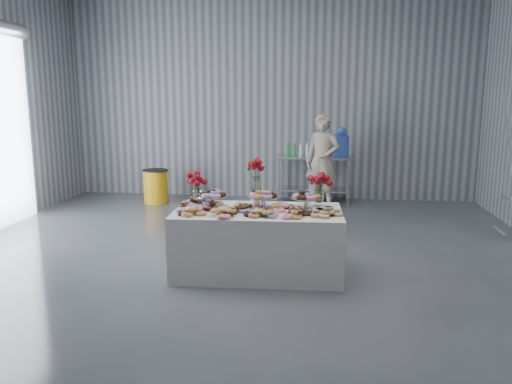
# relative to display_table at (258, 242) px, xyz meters

# --- Properties ---
(ground) EXTENTS (9.00, 9.00, 0.00)m
(ground) POSITION_rel_display_table_xyz_m (-0.30, -0.04, -0.38)
(ground) COLOR #3C3E44
(ground) RESTS_ON ground
(room_walls) EXTENTS (8.04, 9.04, 4.02)m
(room_walls) POSITION_rel_display_table_xyz_m (-0.57, 0.03, 2.26)
(room_walls) COLOR gray
(room_walls) RESTS_ON ground
(display_table) EXTENTS (1.94, 1.08, 0.75)m
(display_table) POSITION_rel_display_table_xyz_m (0.00, 0.00, 0.00)
(display_table) COLOR white
(display_table) RESTS_ON ground
(prep_table) EXTENTS (1.50, 0.60, 0.90)m
(prep_table) POSITION_rel_display_table_xyz_m (0.59, 4.06, 0.24)
(prep_table) COLOR silver
(prep_table) RESTS_ON ground
(donut_mounds) EXTENTS (1.84, 0.88, 0.09)m
(donut_mounds) POSITION_rel_display_table_xyz_m (0.00, -0.05, 0.42)
(donut_mounds) COLOR #D3884D
(donut_mounds) RESTS_ON display_table
(cake_stand_left) EXTENTS (0.36, 0.36, 0.17)m
(cake_stand_left) POSITION_rel_display_table_xyz_m (-0.56, 0.13, 0.52)
(cake_stand_left) COLOR silver
(cake_stand_left) RESTS_ON display_table
(cake_stand_mid) EXTENTS (0.36, 0.36, 0.17)m
(cake_stand_mid) POSITION_rel_display_table_xyz_m (0.04, 0.15, 0.52)
(cake_stand_mid) COLOR silver
(cake_stand_mid) RESTS_ON display_table
(cake_stand_right) EXTENTS (0.36, 0.36, 0.17)m
(cake_stand_right) POSITION_rel_display_table_xyz_m (0.54, 0.17, 0.52)
(cake_stand_right) COLOR silver
(cake_stand_right) RESTS_ON display_table
(danish_pile) EXTENTS (0.48, 0.48, 0.11)m
(danish_pile) POSITION_rel_display_table_xyz_m (0.76, -0.12, 0.43)
(danish_pile) COLOR silver
(danish_pile) RESTS_ON display_table
(bouquet_left) EXTENTS (0.26, 0.26, 0.42)m
(bouquet_left) POSITION_rel_display_table_xyz_m (-0.76, 0.22, 0.67)
(bouquet_left) COLOR white
(bouquet_left) RESTS_ON display_table
(bouquet_right) EXTENTS (0.26, 0.26, 0.42)m
(bouquet_right) POSITION_rel_display_table_xyz_m (0.69, 0.33, 0.67)
(bouquet_right) COLOR white
(bouquet_right) RESTS_ON display_table
(bouquet_center) EXTENTS (0.26, 0.26, 0.57)m
(bouquet_center) POSITION_rel_display_table_xyz_m (-0.06, 0.35, 0.75)
(bouquet_center) COLOR silver
(bouquet_center) RESTS_ON display_table
(water_jug) EXTENTS (0.28, 0.28, 0.55)m
(water_jug) POSITION_rel_display_table_xyz_m (1.09, 4.06, 0.77)
(water_jug) COLOR #416DDF
(water_jug) RESTS_ON prep_table
(drink_bottles) EXTENTS (0.54, 0.08, 0.27)m
(drink_bottles) POSITION_rel_display_table_xyz_m (0.27, 3.96, 0.66)
(drink_bottles) COLOR #268C33
(drink_bottles) RESTS_ON prep_table
(person) EXTENTS (0.71, 0.56, 1.72)m
(person) POSITION_rel_display_table_xyz_m (0.74, 3.65, 0.48)
(person) COLOR #CC8C93
(person) RESTS_ON ground
(trash_barrel) EXTENTS (0.50, 0.50, 0.64)m
(trash_barrel) POSITION_rel_display_table_xyz_m (-2.43, 3.63, -0.05)
(trash_barrel) COLOR #F6AA14
(trash_barrel) RESTS_ON ground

